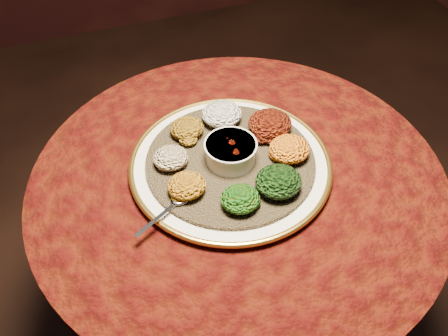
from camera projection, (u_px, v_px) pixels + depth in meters
name	position (u px, v px, depth m)	size (l,w,h in m)	color
table	(237.00, 224.00, 1.28)	(0.96, 0.96, 0.73)	black
platter	(230.00, 164.00, 1.16)	(0.51, 0.51, 0.02)	white
injera	(230.00, 161.00, 1.15)	(0.39, 0.39, 0.01)	brown
stew_bowl	(231.00, 151.00, 1.12)	(0.12, 0.12, 0.05)	silver
spoon	(176.00, 203.00, 1.05)	(0.13, 0.08, 0.01)	silver
portion_ayib	(222.00, 114.00, 1.22)	(0.10, 0.09, 0.05)	white
portion_kitfo	(270.00, 124.00, 1.19)	(0.11, 0.10, 0.05)	black
portion_tikil	(289.00, 149.00, 1.14)	(0.09, 0.09, 0.05)	#B06A0E
portion_gomen	(278.00, 181.00, 1.07)	(0.10, 0.10, 0.05)	black
portion_mixveg	(240.00, 199.00, 1.04)	(0.08, 0.08, 0.04)	#903109
portion_kik	(187.00, 186.00, 1.06)	(0.08, 0.08, 0.04)	#C07210
portion_timatim	(171.00, 158.00, 1.12)	(0.08, 0.08, 0.04)	maroon
portion_shiro	(187.00, 128.00, 1.19)	(0.08, 0.08, 0.04)	#8A5810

